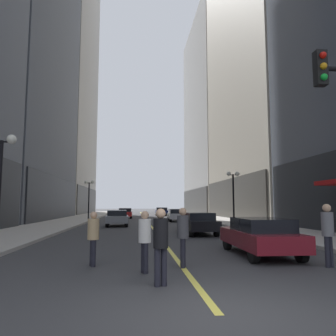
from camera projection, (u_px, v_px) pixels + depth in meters
name	position (u px, v px, depth m)	size (l,w,h in m)	color
ground_plane	(146.00, 219.00, 39.98)	(200.00, 200.00, 0.00)	#38383A
sidewalk_left	(77.00, 219.00, 39.16)	(4.50, 78.00, 0.15)	#ADA8A0
sidewalk_right	(213.00, 218.00, 40.81)	(4.50, 78.00, 0.15)	#ADA8A0
lane_centre_stripe	(146.00, 219.00, 39.98)	(0.16, 70.00, 0.01)	#E5D64C
building_left_far	(52.00, 40.00, 66.71)	(15.89, 26.00, 70.06)	#A8A399
building_right_far	(220.00, 116.00, 68.53)	(11.63, 26.00, 40.25)	#A8A399
car_maroon	(260.00, 235.00, 11.73)	(1.86, 4.49, 1.32)	maroon
car_black	(198.00, 222.00, 19.94)	(1.87, 4.51, 1.32)	black
car_grey	(117.00, 217.00, 27.64)	(1.97, 4.14, 1.32)	slate
car_silver	(177.00, 215.00, 35.20)	(1.87, 4.21, 1.32)	#B7B7BC
car_red	(125.00, 213.00, 42.93)	(1.79, 4.36, 1.32)	#B21919
car_navy	(162.00, 211.00, 52.89)	(2.01, 4.46, 1.32)	#141E4C
pedestrian_in_black_coat	(161.00, 240.00, 7.41)	(0.43, 0.43, 1.71)	black
pedestrian_with_orange_bag	(183.00, 232.00, 9.54)	(0.41, 0.41, 1.71)	black
pedestrian_in_tan_trench	(93.00, 234.00, 9.74)	(0.44, 0.44, 1.59)	black
pedestrian_in_white_shirt	(145.00, 237.00, 8.81)	(0.43, 0.43, 1.63)	black
pedestrian_in_grey_suit	(328.00, 230.00, 9.63)	(0.46, 0.46, 1.82)	black
street_lamp_left_near	(0.00, 165.00, 12.27)	(1.06, 0.36, 4.43)	black
street_lamp_left_far	(89.00, 191.00, 36.15)	(1.06, 0.36, 4.43)	black
street_lamp_right_mid	(233.00, 186.00, 26.19)	(1.06, 0.36, 4.43)	black
fire_hydrant_right	(292.00, 231.00, 17.34)	(0.28, 0.28, 0.80)	red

